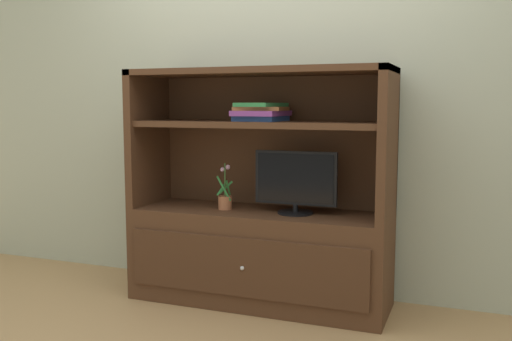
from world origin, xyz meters
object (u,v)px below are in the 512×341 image
object	(u,v)px
tv_monitor	(296,182)
media_console	(259,228)
magazine_stack	(261,112)
potted_plant	(225,199)

from	to	relation	value
tv_monitor	media_console	bearing A→B (deg)	175.86
magazine_stack	tv_monitor	bearing A→B (deg)	-0.89
tv_monitor	magazine_stack	world-z (taller)	magazine_stack
potted_plant	magazine_stack	xyz separation A→B (m)	(0.23, 0.02, 0.53)
media_console	magazine_stack	world-z (taller)	media_console
tv_monitor	magazine_stack	distance (m)	0.46
media_console	potted_plant	distance (m)	0.27
media_console	potted_plant	bearing A→B (deg)	-170.32
potted_plant	magazine_stack	world-z (taller)	magazine_stack
magazine_stack	potted_plant	bearing A→B (deg)	-174.37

